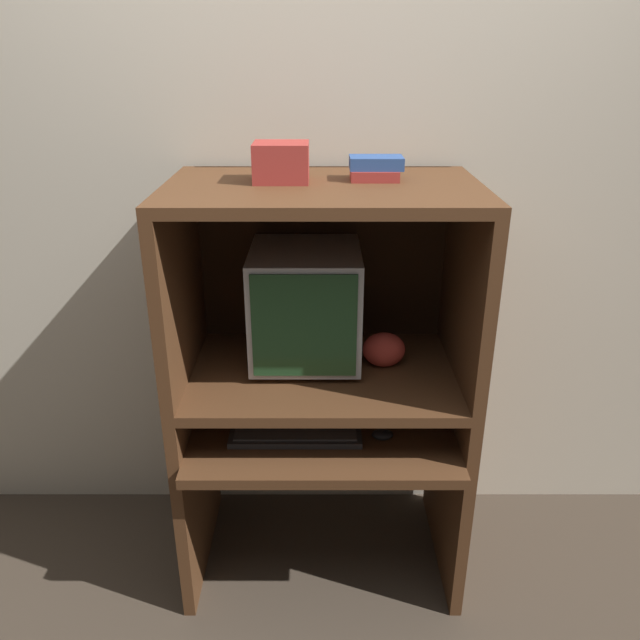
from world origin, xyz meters
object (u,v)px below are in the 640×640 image
book_stack (378,168)px  storage_box (284,162)px  crt_monitor (308,305)px  snack_bag (386,350)px  keyboard (298,433)px  mouse (385,435)px

book_stack → storage_box: 0.29m
crt_monitor → snack_bag: bearing=-10.0°
book_stack → storage_box: size_ratio=0.98×
keyboard → storage_box: size_ratio=2.62×
snack_bag → storage_box: storage_box is taller
mouse → keyboard: bearing=176.6°
book_stack → storage_box: storage_box is taller
mouse → storage_box: storage_box is taller
keyboard → snack_bag: 0.41m
keyboard → book_stack: size_ratio=2.67×
mouse → storage_box: (-0.33, 0.19, 0.86)m
crt_monitor → snack_bag: (0.27, -0.05, -0.15)m
keyboard → mouse: (0.29, -0.02, 0.00)m
crt_monitor → mouse: bearing=-41.5°
crt_monitor → mouse: size_ratio=5.64×
crt_monitor → storage_box: storage_box is taller
keyboard → crt_monitor: bearing=81.4°
keyboard → snack_bag: snack_bag is taller
crt_monitor → book_stack: (0.22, -0.02, 0.46)m
crt_monitor → snack_bag: size_ratio=2.74×
keyboard → mouse: mouse is taller
mouse → snack_bag: bearing=86.1°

